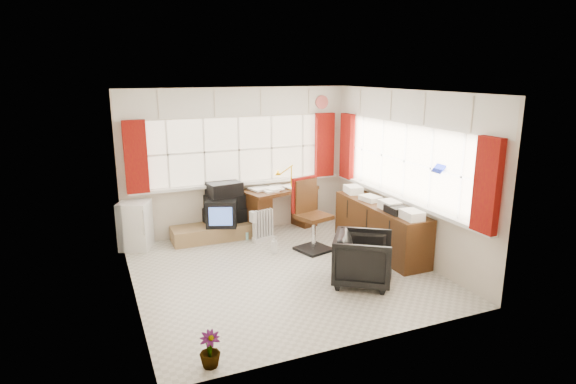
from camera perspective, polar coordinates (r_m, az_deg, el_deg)
name	(u,v)px	position (r m, az deg, el deg)	size (l,w,h in m)	color
ground	(283,272)	(6.89, -0.61, -9.47)	(4.00, 4.00, 0.00)	beige
room_walls	(283,168)	(6.44, -0.64, 2.87)	(4.00, 4.00, 4.00)	beige
window_back	(240,179)	(8.34, -5.69, 1.52)	(3.70, 0.12, 3.60)	beige
window_right	(401,194)	(7.49, 13.26, -0.24)	(0.12, 3.70, 3.60)	beige
curtains	(315,156)	(7.65, 3.17, 4.31)	(3.83, 3.83, 1.15)	maroon
overhead_cabinets	(317,105)	(7.62, 3.44, 10.30)	(3.98, 3.98, 0.48)	silver
desk	(279,206)	(8.55, -1.05, -1.70)	(1.44, 0.97, 0.80)	#462610
desk_lamp	(291,173)	(8.31, 0.40, 2.32)	(0.18, 0.16, 0.43)	#FFBA0A
task_chair	(309,212)	(7.58, 2.47, -2.33)	(0.60, 0.62, 1.15)	black
office_chair	(363,259)	(6.50, 8.88, -7.85)	(0.74, 0.76, 0.69)	black
radiator	(263,228)	(8.04, -2.99, -4.30)	(0.38, 0.22, 0.54)	white
credenza	(380,227)	(7.68, 10.86, -4.06)	(0.50, 2.00, 0.85)	#462610
file_tray	(397,210)	(7.16, 12.77, -2.06)	(0.25, 0.32, 0.11)	black
tv_bench	(214,232)	(8.22, -8.76, -4.72)	(1.40, 0.50, 0.25)	olive
crt_tv	(222,212)	(8.08, -7.83, -2.42)	(0.62, 0.59, 0.45)	black
hifi_stack	(225,203)	(8.23, -7.52, -1.36)	(0.72, 0.52, 0.70)	black
mini_fridge	(135,225)	(8.03, -17.66, -3.76)	(0.59, 0.60, 0.77)	white
spray_bottle_a	(274,245)	(7.51, -1.65, -6.26)	(0.11, 0.11, 0.28)	white
spray_bottle_b	(246,234)	(8.16, -4.97, -4.93)	(0.09, 0.09, 0.20)	#90D6D3
flower_vase	(210,350)	(4.88, -9.24, -17.97)	(0.20, 0.20, 0.36)	black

